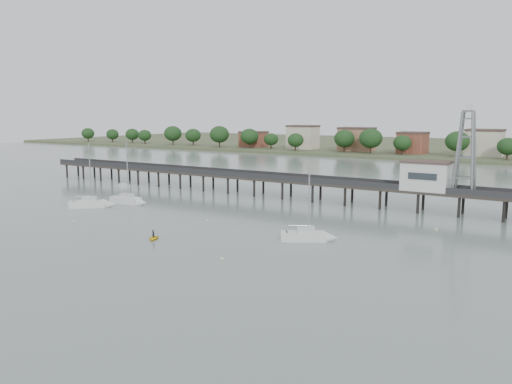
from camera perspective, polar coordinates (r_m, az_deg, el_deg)
ground_plane at (r=59.03m, az=-22.70°, el=-9.19°), size 500.00×500.00×0.00m
pier at (r=103.81m, az=5.22°, el=1.19°), size 150.00×5.00×5.50m
pier_building at (r=94.89m, az=18.83°, el=1.78°), size 8.40×5.40×5.30m
lattice_tower at (r=93.21m, az=22.86°, el=4.18°), size 3.20×3.20×15.50m
sailboat_b at (r=101.69m, az=-14.02°, el=-0.99°), size 7.98×2.94×12.95m
sailboat_a at (r=100.04m, az=-17.81°, el=-1.32°), size 7.36×6.84×12.91m
sailboat_c at (r=70.69m, az=6.57°, el=-5.07°), size 7.36×5.49×12.13m
white_tender at (r=125.15m, az=-14.85°, el=0.67°), size 3.41×1.94×1.25m
yellow_dinghy at (r=72.78m, az=-11.64°, el=-5.31°), size 1.82×1.22×2.48m
dinghy_occupant at (r=72.78m, az=-11.64°, el=-5.31°), size 0.44×1.18×0.28m
mooring_buoys at (r=75.34m, az=-1.00°, el=-4.58°), size 79.63×30.92×0.39m
far_shore at (r=275.74m, az=22.54°, el=4.74°), size 500.00×170.00×10.40m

